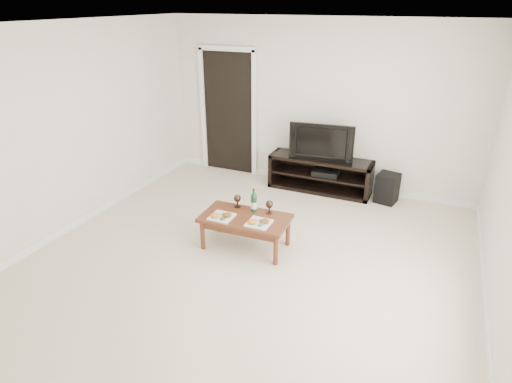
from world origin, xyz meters
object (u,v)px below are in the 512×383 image
object	(u,v)px
media_console	(320,174)
coffee_table	(246,232)
subwoofer	(387,188)
television	(322,140)

from	to	relation	value
media_console	coffee_table	bearing A→B (deg)	-99.81
subwoofer	television	bearing A→B (deg)	-168.83
subwoofer	coffee_table	distance (m)	2.47
television	coffee_table	xyz separation A→B (m)	(-0.35, -2.04, -0.62)
media_console	subwoofer	distance (m)	1.05
television	subwoofer	world-z (taller)	television
coffee_table	media_console	bearing A→B (deg)	80.19
media_console	coffee_table	world-z (taller)	media_console
media_console	subwoofer	xyz separation A→B (m)	(1.04, -0.01, -0.05)
media_console	coffee_table	distance (m)	2.08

